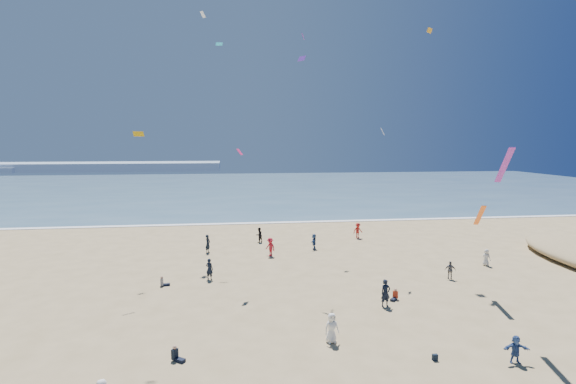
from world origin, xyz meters
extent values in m
cube|color=#476B84|center=(0.00, 95.00, 0.03)|extent=(220.00, 100.00, 0.06)
cube|color=white|center=(0.00, 45.00, 0.04)|extent=(220.00, 1.20, 0.08)
cube|color=#7A8EA8|center=(-60.00, 170.00, 1.60)|extent=(110.00, 20.00, 3.20)
imported|color=silver|center=(22.38, 20.26, 0.79)|extent=(0.83, 0.92, 1.57)
imported|color=#345391|center=(13.37, 2.74, 0.74)|extent=(1.42, 0.64, 1.48)
imported|color=black|center=(-3.16, 19.38, 0.90)|extent=(0.79, 0.70, 1.81)
imported|color=#B31929|center=(2.64, 26.55, 0.93)|extent=(1.29, 1.37, 1.86)
imported|color=#2E4C7F|center=(7.63, 28.95, 0.82)|extent=(0.91, 1.59, 1.64)
imported|color=slate|center=(17.03, 16.84, 0.77)|extent=(0.97, 0.70, 1.53)
imported|color=black|center=(-3.70, 28.72, 0.96)|extent=(0.70, 0.82, 1.91)
imported|color=black|center=(9.39, 11.42, 0.97)|extent=(0.78, 0.59, 1.95)
imported|color=black|center=(1.94, 32.88, 0.86)|extent=(1.07, 1.03, 1.73)
imported|color=red|center=(13.90, 33.62, 0.92)|extent=(1.31, 0.93, 1.84)
imported|color=white|center=(4.33, 6.35, 0.88)|extent=(0.95, 0.71, 1.75)
cube|color=black|center=(9.29, 3.52, 0.17)|extent=(0.28, 0.18, 0.34)
cube|color=#5928A7|center=(4.83, 20.42, 18.55)|extent=(0.67, 0.79, 0.43)
cube|color=purple|center=(5.17, 21.94, 20.71)|extent=(0.42, 0.85, 0.48)
cube|color=#EA2164|center=(-0.53, 18.97, 10.74)|extent=(0.57, 0.82, 0.50)
cube|color=white|center=(12.10, 20.54, 12.47)|extent=(0.54, 0.67, 0.66)
cube|color=#16CDD5|center=(-2.21, 29.84, 21.51)|extent=(0.72, 0.39, 0.36)
cube|color=#E2A006|center=(-8.44, 18.86, 12.18)|extent=(0.86, 0.66, 0.40)
cube|color=gold|center=(16.97, 22.35, 21.68)|extent=(0.76, 0.67, 0.44)
cube|color=silver|center=(-3.97, 33.55, 25.35)|extent=(0.67, 0.70, 0.62)
cube|color=purple|center=(14.63, 6.48, 10.17)|extent=(0.35, 3.14, 2.21)
cube|color=#E75B18|center=(17.14, 12.98, 6.08)|extent=(0.35, 2.64, 1.87)
camera|label=1|loc=(-1.45, -17.95, 11.58)|focal=28.00mm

